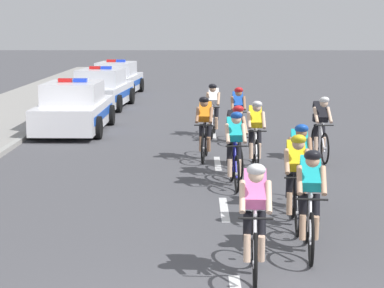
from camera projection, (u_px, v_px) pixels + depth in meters
kerb_edge at (34, 131)px, 20.22m from camera, size 0.16×60.00×0.13m
lane_markings_centre at (224, 209)px, 11.94m from camera, size 0.14×17.60×0.01m
cyclist_lead at (255, 217)px, 8.59m from camera, size 0.43×1.72×1.56m
cyclist_second at (310, 199)px, 9.48m from camera, size 0.45×1.72×1.56m
cyclist_third at (296, 179)px, 10.75m from camera, size 0.43×1.72×1.56m
cyclist_fourth at (299, 164)px, 11.83m from camera, size 0.44×1.72×1.56m
cyclist_fifth at (235, 148)px, 13.45m from camera, size 0.43×1.72×1.56m
cyclist_sixth at (236, 139)px, 14.45m from camera, size 0.46×1.72×1.56m
cyclist_seventh at (205, 127)px, 16.16m from camera, size 0.45×1.72×1.56m
cyclist_eighth at (256, 133)px, 15.29m from camera, size 0.42×1.72×1.56m
cyclist_ninth at (321, 127)px, 16.14m from camera, size 0.43×1.72×1.56m
cyclist_tenth at (238, 114)px, 18.52m from camera, size 0.42×1.72×1.56m
cyclist_eleventh at (213, 109)px, 19.61m from camera, size 0.45×1.72×1.56m
police_car_nearest at (74, 109)px, 20.49m from camera, size 2.03×4.42×1.59m
police_car_second at (102, 90)px, 26.35m from camera, size 2.24×4.52×1.59m
police_car_third at (117, 80)px, 31.32m from camera, size 2.23×4.51×1.59m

